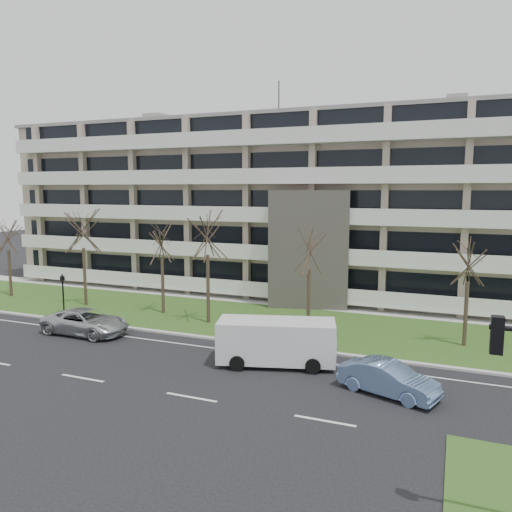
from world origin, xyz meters
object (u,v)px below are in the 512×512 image
at_px(blue_sedan, 388,379).
at_px(pedestrian_signal, 63,289).
at_px(silver_pickup, 86,322).
at_px(white_van, 278,338).

relative_size(blue_sedan, pedestrian_signal, 1.53).
relative_size(silver_pickup, white_van, 0.88).
xyz_separation_m(white_van, pedestrian_signal, (-18.23, 4.31, 0.45)).
bearing_deg(silver_pickup, pedestrian_signal, 55.84).
bearing_deg(blue_sedan, pedestrian_signal, 94.76).
relative_size(white_van, pedestrian_signal, 2.21).
distance_m(silver_pickup, blue_sedan, 19.09).
height_order(white_van, pedestrian_signal, pedestrian_signal).
bearing_deg(pedestrian_signal, white_van, -2.91).
height_order(silver_pickup, white_van, white_van).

